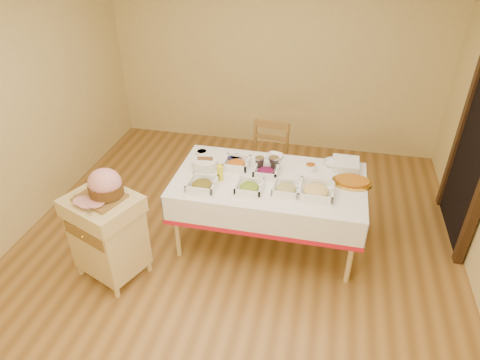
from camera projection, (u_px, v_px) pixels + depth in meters
name	position (u px, v px, depth m)	size (l,w,h in m)	color
room_shell	(231.00, 139.00, 3.61)	(5.00, 5.00, 5.00)	olive
doorway	(480.00, 138.00, 4.04)	(0.09, 1.10, 2.20)	black
dining_table	(269.00, 193.00, 4.18)	(1.82, 1.02, 0.76)	#D7BB76
butcher_cart	(108.00, 232.00, 3.84)	(0.75, 0.69, 0.85)	#D7BB76
dining_chair	(267.00, 163.00, 4.86)	(0.47, 0.45, 0.97)	brown
ham_on_board	(104.00, 186.00, 3.60)	(0.41, 0.39, 0.27)	brown
serving_dish_a	(202.00, 185.00, 3.94)	(0.26, 0.26, 0.11)	white
serving_dish_b	(249.00, 187.00, 3.91)	(0.24, 0.24, 0.10)	white
serving_dish_c	(286.00, 188.00, 3.89)	(0.25, 0.25, 0.10)	white
serving_dish_d	(316.00, 191.00, 3.85)	(0.31, 0.31, 0.12)	white
serving_dish_e	(237.00, 163.00, 4.26)	(0.26, 0.25, 0.12)	white
serving_dish_f	(266.00, 171.00, 4.14)	(0.24, 0.23, 0.11)	white
small_bowl_left	(202.00, 153.00, 4.45)	(0.12, 0.12, 0.06)	white
small_bowl_mid	(235.00, 158.00, 4.36)	(0.13, 0.13, 0.06)	navy
small_bowl_right	(310.00, 167.00, 4.22)	(0.12, 0.12, 0.06)	white
bowl_white_imported	(275.00, 156.00, 4.41)	(0.16, 0.16, 0.04)	white
bowl_small_imported	(332.00, 163.00, 4.29)	(0.16, 0.16, 0.05)	white
preserve_jar_left	(260.00, 163.00, 4.23)	(0.09, 0.09, 0.12)	silver
preserve_jar_right	(274.00, 163.00, 4.22)	(0.10, 0.10, 0.13)	silver
mustard_bottle	(220.00, 172.00, 4.03)	(0.06, 0.06, 0.19)	yellow
bread_basket	(205.00, 163.00, 4.24)	(0.25, 0.25, 0.11)	white
plate_stack	(345.00, 164.00, 4.25)	(0.26, 0.26, 0.08)	white
brass_platter	(352.00, 182.00, 4.00)	(0.37, 0.27, 0.05)	gold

